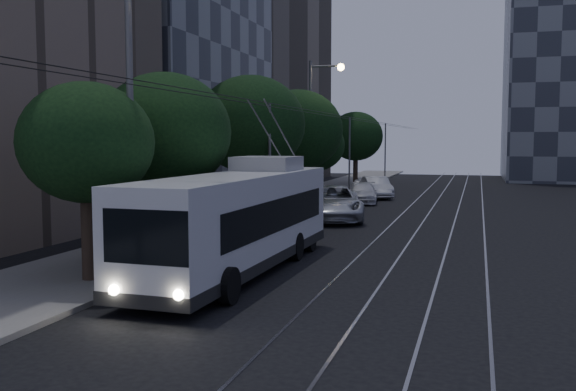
# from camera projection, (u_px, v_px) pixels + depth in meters

# --- Properties ---
(ground) EXTENTS (120.00, 120.00, 0.00)m
(ground) POSITION_uv_depth(u_px,v_px,m) (331.00, 275.00, 20.20)
(ground) COLOR black
(ground) RESTS_ON ground
(sidewalk) EXTENTS (5.00, 90.00, 0.15)m
(sidewalk) POSITION_uv_depth(u_px,v_px,m) (286.00, 204.00, 41.42)
(sidewalk) COLOR gray
(sidewalk) RESTS_ON ground
(tram_rails) EXTENTS (4.52, 90.00, 0.02)m
(tram_rails) POSITION_uv_depth(u_px,v_px,m) (445.00, 210.00, 38.59)
(tram_rails) COLOR gray
(tram_rails) RESTS_ON ground
(overhead_wires) EXTENTS (2.23, 90.00, 6.00)m
(overhead_wires) POSITION_uv_depth(u_px,v_px,m) (324.00, 152.00, 40.41)
(overhead_wires) COLOR black
(overhead_wires) RESTS_ON ground
(building_glass_mid) EXTENTS (14.40, 18.40, 26.80)m
(building_glass_mid) POSITION_uv_depth(u_px,v_px,m) (139.00, 10.00, 45.43)
(building_glass_mid) COLOR #363A45
(building_glass_mid) RESTS_ON ground
(building_tan_far) EXTENTS (14.40, 22.40, 34.80)m
(building_tan_far) POSITION_uv_depth(u_px,v_px,m) (239.00, 8.00, 64.18)
(building_tan_far) COLOR gray
(building_tan_far) RESTS_ON ground
(trolleybus) EXTENTS (2.83, 12.26, 5.63)m
(trolleybus) POSITION_uv_depth(u_px,v_px,m) (240.00, 220.00, 20.49)
(trolleybus) COLOR silver
(trolleybus) RESTS_ON ground
(pickup_silver) EXTENTS (4.57, 7.09, 1.82)m
(pickup_silver) POSITION_uv_depth(u_px,v_px,m) (332.00, 203.00, 33.86)
(pickup_silver) COLOR #B9BDC2
(pickup_silver) RESTS_ON ground
(car_white_a) EXTENTS (3.26, 4.58, 1.45)m
(car_white_a) POSITION_uv_depth(u_px,v_px,m) (323.00, 200.00, 37.61)
(car_white_a) COLOR silver
(car_white_a) RESTS_ON ground
(car_white_b) EXTENTS (2.46, 4.74, 1.31)m
(car_white_b) POSITION_uv_depth(u_px,v_px,m) (363.00, 193.00, 42.87)
(car_white_b) COLOR silver
(car_white_b) RESTS_ON ground
(car_white_c) EXTENTS (3.17, 4.97, 1.55)m
(car_white_c) POSITION_uv_depth(u_px,v_px,m) (376.00, 187.00, 46.62)
(car_white_c) COLOR silver
(car_white_c) RESTS_ON ground
(car_white_d) EXTENTS (1.99, 3.82, 1.24)m
(car_white_d) POSITION_uv_depth(u_px,v_px,m) (361.00, 187.00, 49.54)
(car_white_d) COLOR #AFAFB3
(car_white_d) RESTS_ON ground
(tree_0) EXTENTS (3.90, 3.90, 5.92)m
(tree_0) POSITION_uv_depth(u_px,v_px,m) (86.00, 143.00, 18.51)
(tree_0) COLOR black
(tree_0) RESTS_ON ground
(tree_1) EXTENTS (4.78, 4.78, 6.67)m
(tree_1) POSITION_uv_depth(u_px,v_px,m) (165.00, 133.00, 23.16)
(tree_1) COLOR black
(tree_1) RESTS_ON ground
(tree_2) EXTENTS (5.65, 5.65, 7.58)m
(tree_2) POSITION_uv_depth(u_px,v_px,m) (251.00, 125.00, 33.28)
(tree_2) COLOR black
(tree_2) RESTS_ON ground
(tree_3) EXTENTS (5.62, 5.62, 7.36)m
(tree_3) POSITION_uv_depth(u_px,v_px,m) (298.00, 130.00, 40.09)
(tree_3) COLOR black
(tree_3) RESTS_ON ground
(tree_4) EXTENTS (3.99, 3.99, 5.65)m
(tree_4) POSITION_uv_depth(u_px,v_px,m) (316.00, 146.00, 44.69)
(tree_4) COLOR black
(tree_4) RESTS_ON ground
(tree_5) EXTENTS (5.00, 5.00, 6.80)m
(tree_5) POSITION_uv_depth(u_px,v_px,m) (356.00, 136.00, 58.95)
(tree_5) COLOR black
(tree_5) RESTS_ON ground
(streetlamp_near) EXTENTS (2.37, 0.44, 9.74)m
(streetlamp_near) POSITION_uv_depth(u_px,v_px,m) (143.00, 82.00, 18.12)
(streetlamp_near) COLOR slate
(streetlamp_near) RESTS_ON ground
(streetlamp_far) EXTENTS (2.24, 0.44, 9.14)m
(streetlamp_far) POSITION_uv_depth(u_px,v_px,m) (317.00, 119.00, 40.11)
(streetlamp_far) COLOR slate
(streetlamp_far) RESTS_ON ground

